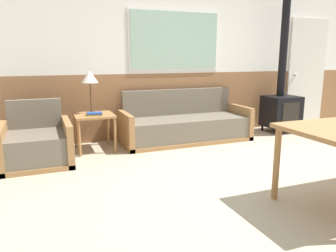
{
  "coord_description": "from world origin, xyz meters",
  "views": [
    {
      "loc": [
        -2.53,
        -2.52,
        1.33
      ],
      "look_at": [
        -1.11,
        1.08,
        0.51
      ],
      "focal_mm": 35.0,
      "sensor_mm": 36.0,
      "label": 1
    }
  ],
  "objects_px": {
    "couch": "(185,126)",
    "side_table": "(94,120)",
    "armchair": "(37,145)",
    "wood_stove": "(281,101)",
    "table_lamp": "(90,78)"
  },
  "relations": [
    {
      "from": "couch",
      "to": "side_table",
      "type": "bearing_deg",
      "value": -179.19
    },
    {
      "from": "armchair",
      "to": "wood_stove",
      "type": "height_order",
      "value": "wood_stove"
    },
    {
      "from": "wood_stove",
      "to": "armchair",
      "type": "bearing_deg",
      "value": -175.34
    },
    {
      "from": "armchair",
      "to": "side_table",
      "type": "height_order",
      "value": "armchair"
    },
    {
      "from": "couch",
      "to": "wood_stove",
      "type": "distance_m",
      "value": 1.89
    },
    {
      "from": "couch",
      "to": "armchair",
      "type": "relative_size",
      "value": 2.41
    },
    {
      "from": "table_lamp",
      "to": "wood_stove",
      "type": "xyz_separation_m",
      "value": [
        3.33,
        -0.11,
        -0.47
      ]
    },
    {
      "from": "side_table",
      "to": "wood_stove",
      "type": "distance_m",
      "value": 3.31
    },
    {
      "from": "side_table",
      "to": "table_lamp",
      "type": "relative_size",
      "value": 0.89
    },
    {
      "from": "couch",
      "to": "side_table",
      "type": "height_order",
      "value": "couch"
    },
    {
      "from": "armchair",
      "to": "wood_stove",
      "type": "distance_m",
      "value": 4.12
    },
    {
      "from": "armchair",
      "to": "wood_stove",
      "type": "relative_size",
      "value": 0.36
    },
    {
      "from": "couch",
      "to": "side_table",
      "type": "relative_size",
      "value": 3.74
    },
    {
      "from": "table_lamp",
      "to": "couch",
      "type": "bearing_deg",
      "value": -2.98
    },
    {
      "from": "armchair",
      "to": "side_table",
      "type": "bearing_deg",
      "value": 23.14
    }
  ]
}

